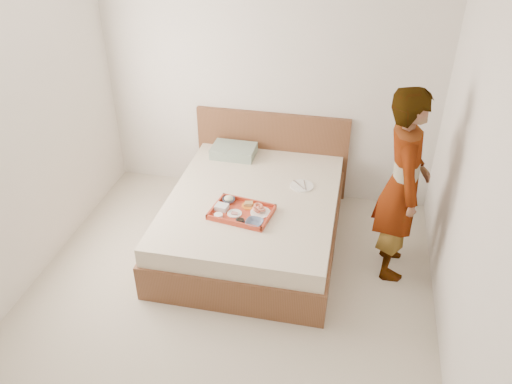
{
  "coord_description": "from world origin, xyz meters",
  "views": [
    {
      "loc": [
        0.93,
        -2.98,
        3.21
      ],
      "look_at": [
        0.11,
        0.9,
        0.65
      ],
      "focal_mm": 36.53,
      "sensor_mm": 36.0,
      "label": 1
    }
  ],
  "objects_px": {
    "bed": "(253,219)",
    "dinner_plate": "(302,186)",
    "person": "(402,186)",
    "tray": "(242,212)"
  },
  "relations": [
    {
      "from": "dinner_plate",
      "to": "person",
      "type": "height_order",
      "value": "person"
    },
    {
      "from": "tray",
      "to": "bed",
      "type": "bearing_deg",
      "value": 92.07
    },
    {
      "from": "person",
      "to": "tray",
      "type": "bearing_deg",
      "value": 94.74
    },
    {
      "from": "bed",
      "to": "tray",
      "type": "bearing_deg",
      "value": -97.12
    },
    {
      "from": "person",
      "to": "dinner_plate",
      "type": "bearing_deg",
      "value": 63.54
    },
    {
      "from": "bed",
      "to": "dinner_plate",
      "type": "height_order",
      "value": "dinner_plate"
    },
    {
      "from": "dinner_plate",
      "to": "person",
      "type": "bearing_deg",
      "value": -22.38
    },
    {
      "from": "bed",
      "to": "tray",
      "type": "xyz_separation_m",
      "value": [
        -0.04,
        -0.3,
        0.29
      ]
    },
    {
      "from": "tray",
      "to": "person",
      "type": "relative_size",
      "value": 0.3
    },
    {
      "from": "bed",
      "to": "dinner_plate",
      "type": "relative_size",
      "value": 8.86
    }
  ]
}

